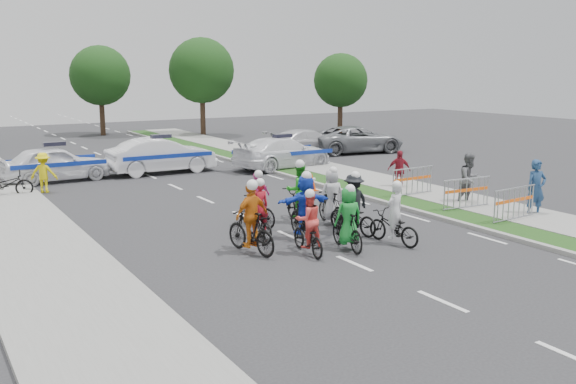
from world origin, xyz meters
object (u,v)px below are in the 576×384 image
rider_2 (308,230)px  spectator_0 (536,188)px  barrier_0 (514,205)px  rider_3 (251,225)px  rider_4 (353,209)px  rider_6 (259,218)px  marshal_hiviz (44,173)px  rider_0 (394,223)px  rider_7 (331,202)px  spectator_2 (399,170)px  tree_2 (341,81)px  tree_4 (100,76)px  rider_5 (305,211)px  cone_1 (292,162)px  rider_9 (257,204)px  barrier_1 (466,195)px  police_car_1 (162,156)px  police_car_2 (282,153)px  rider_8 (298,199)px  spectator_1 (469,179)px  parked_bike (6,184)px  rider_1 (348,224)px  police_car_0 (55,164)px  civilian_sedan (307,142)px  cone_0 (312,182)px  tree_1 (202,71)px  civilian_suv (357,139)px  barrier_2 (412,183)px

rider_2 → spectator_0: spectator_0 is taller
barrier_0 → rider_3: bearing=171.8°
rider_4 → rider_6: 2.72m
rider_3 → marshal_hiviz: bearing=-86.7°
rider_0 → rider_7: (-0.19, 2.69, 0.12)m
spectator_2 → barrier_0: 6.21m
rider_4 → tree_2: size_ratio=0.33×
barrier_0 → tree_4: 33.53m
rider_0 → rider_5: rider_5 is taller
rider_2 → rider_6: size_ratio=1.00×
rider_7 → spectator_0: (6.17, -2.50, 0.22)m
barrier_0 → spectator_0: bearing=10.3°
tree_4 → spectator_2: bearing=-80.8°
cone_1 → tree_2: size_ratio=0.12×
rider_2 → cone_1: rider_2 is taller
rider_9 → rider_0: bearing=110.0°
barrier_1 → rider_0: bearing=-157.9°
police_car_1 → marshal_hiviz: size_ratio=3.14×
police_car_2 → tree_2: size_ratio=0.88×
rider_3 → police_car_1: bearing=-111.9°
police_car_1 → cone_1: police_car_1 is taller
rider_8 → police_car_1: (-0.31, 11.31, 0.07)m
police_car_1 → rider_4: bearing=-176.2°
tree_2 → spectator_1: bearing=-115.0°
rider_8 → barrier_0: size_ratio=1.01×
marshal_hiviz → tree_2: bearing=-124.6°
barrier_0 → parked_bike: (-12.82, 12.27, -0.07)m
police_car_1 → spectator_2: (6.62, -8.61, -0.03)m
rider_6 → marshal_hiviz: rider_6 is taller
rider_1 → spectator_1: spectator_1 is taller
police_car_0 → parked_bike: (-2.29, -2.67, -0.26)m
rider_7 → barrier_1: size_ratio=0.90×
rider_1 → civilian_sedan: bearing=-110.8°
barrier_0 → cone_0: 8.06m
rider_8 → tree_1: tree_1 is taller
rider_4 → civilian_suv: (11.03, 14.56, 0.03)m
parked_bike → barrier_1: bearing=-123.3°
rider_2 → police_car_1: (1.28, 14.34, 0.16)m
police_car_1 → barrier_0: bearing=-158.4°
rider_1 → spectator_2: bearing=-130.3°
rider_8 → spectator_2: 6.86m
police_car_2 → spectator_1: spectator_1 is taller
rider_9 → cone_1: size_ratio=2.46×
tree_1 → barrier_2: bearing=-95.4°
civilian_suv → spectator_2: (-5.34, -9.88, 0.02)m
civilian_suv → cone_1: civilian_suv is taller
rider_0 → police_car_0: (-5.81, 14.91, 0.17)m
rider_0 → rider_3: size_ratio=0.92×
barrier_1 → cone_0: size_ratio=2.86×
rider_0 → police_car_2: size_ratio=0.35×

